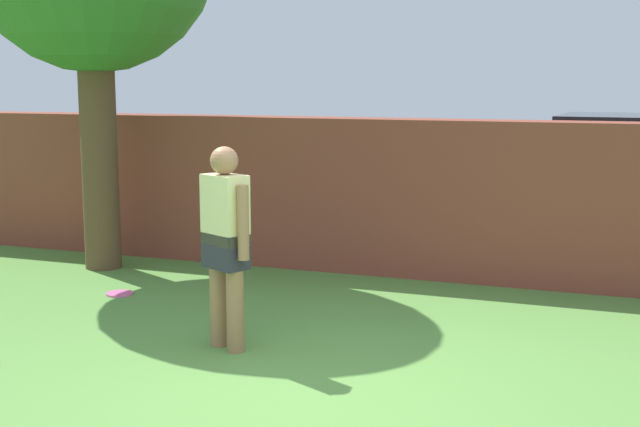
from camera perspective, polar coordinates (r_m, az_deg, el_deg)
ground_plane at (r=5.84m, az=-1.36°, el=-12.45°), size 40.00×40.00×0.00m
brick_wall at (r=9.73m, az=-0.93°, el=1.42°), size 13.41×0.50×1.71m
person at (r=6.73m, az=-6.33°, el=-1.66°), size 0.49×0.36×1.62m
frisbee_pink at (r=8.81m, az=-13.25°, el=-5.23°), size 0.27×0.27×0.02m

